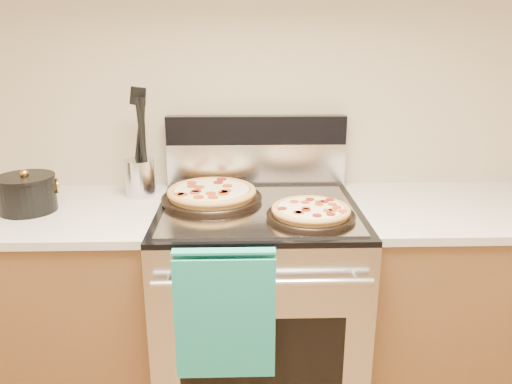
{
  "coord_description": "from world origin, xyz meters",
  "views": [
    {
      "loc": [
        -0.06,
        -0.13,
        1.54
      ],
      "look_at": [
        -0.01,
        1.55,
        1.01
      ],
      "focal_mm": 35.0,
      "sensor_mm": 36.0,
      "label": 1
    }
  ],
  "objects_px": {
    "pepperoni_pizza_front": "(311,212)",
    "saucepan": "(27,195)",
    "utensil_crock": "(140,178)",
    "range_body": "(258,317)",
    "pepperoni_pizza_back": "(212,194)"
  },
  "relations": [
    {
      "from": "range_body",
      "to": "saucepan",
      "type": "bearing_deg",
      "value": 178.9
    },
    {
      "from": "range_body",
      "to": "pepperoni_pizza_back",
      "type": "relative_size",
      "value": 2.34
    },
    {
      "from": "pepperoni_pizza_front",
      "to": "utensil_crock",
      "type": "height_order",
      "value": "utensil_crock"
    },
    {
      "from": "pepperoni_pizza_back",
      "to": "utensil_crock",
      "type": "distance_m",
      "value": 0.33
    },
    {
      "from": "range_body",
      "to": "pepperoni_pizza_back",
      "type": "xyz_separation_m",
      "value": [
        -0.18,
        0.07,
        0.5
      ]
    },
    {
      "from": "pepperoni_pizza_back",
      "to": "saucepan",
      "type": "height_order",
      "value": "saucepan"
    },
    {
      "from": "range_body",
      "to": "pepperoni_pizza_front",
      "type": "relative_size",
      "value": 2.9
    },
    {
      "from": "range_body",
      "to": "utensil_crock",
      "type": "relative_size",
      "value": 5.95
    },
    {
      "from": "pepperoni_pizza_front",
      "to": "utensil_crock",
      "type": "xyz_separation_m",
      "value": [
        -0.66,
        0.33,
        0.04
      ]
    },
    {
      "from": "pepperoni_pizza_back",
      "to": "pepperoni_pizza_front",
      "type": "relative_size",
      "value": 1.24
    },
    {
      "from": "pepperoni_pizza_back",
      "to": "utensil_crock",
      "type": "height_order",
      "value": "utensil_crock"
    },
    {
      "from": "range_body",
      "to": "pepperoni_pizza_front",
      "type": "bearing_deg",
      "value": -35.84
    },
    {
      "from": "range_body",
      "to": "saucepan",
      "type": "distance_m",
      "value": 1.01
    },
    {
      "from": "pepperoni_pizza_front",
      "to": "saucepan",
      "type": "relative_size",
      "value": 1.52
    },
    {
      "from": "range_body",
      "to": "pepperoni_pizza_front",
      "type": "distance_m",
      "value": 0.54
    }
  ]
}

